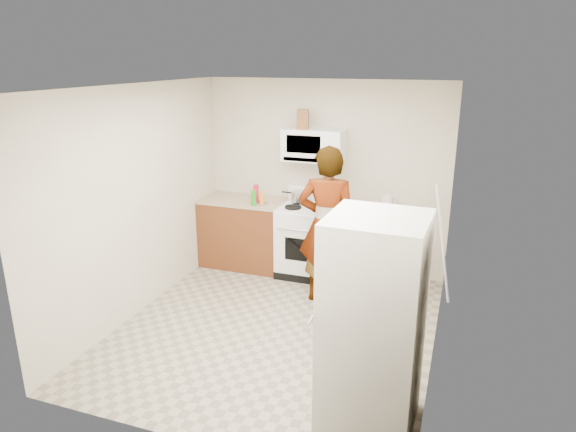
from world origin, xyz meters
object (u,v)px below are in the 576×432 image
at_px(microwave, 314,145).
at_px(person, 327,226).
at_px(saucepan, 300,196).
at_px(fridge, 373,325).
at_px(kettle, 387,203).
at_px(gas_range, 310,239).

bearing_deg(microwave, person, -62.72).
bearing_deg(person, saucepan, -59.86).
xyz_separation_m(microwave, person, (0.40, -0.78, -0.78)).
relative_size(person, saucepan, 8.08).
relative_size(fridge, kettle, 10.41).
relative_size(person, fridge, 1.08).
bearing_deg(person, fridge, 107.59).
distance_m(person, saucepan, 0.97).
distance_m(fridge, kettle, 2.82).
relative_size(microwave, saucepan, 3.33).
bearing_deg(gas_range, microwave, 90.00).
bearing_deg(kettle, microwave, 159.60).
height_order(person, saucepan, person).
xyz_separation_m(gas_range, microwave, (0.00, 0.13, 1.21)).
height_order(person, fridge, person).
relative_size(person, kettle, 11.28).
xyz_separation_m(person, fridge, (0.89, -1.95, -0.07)).
distance_m(person, fridge, 2.14).
relative_size(kettle, saucepan, 0.72).
xyz_separation_m(kettle, saucepan, (-1.12, -0.08, -0.00)).
xyz_separation_m(microwave, kettle, (0.95, 0.06, -0.68)).
xyz_separation_m(gas_range, fridge, (1.29, -2.61, 0.36)).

